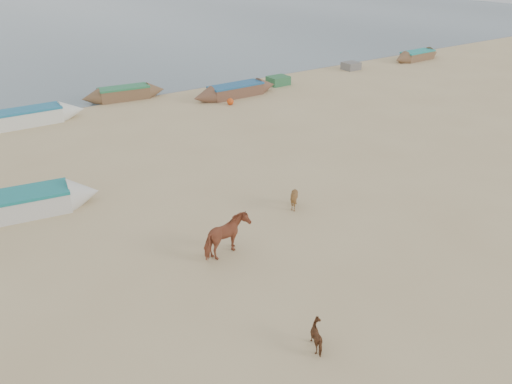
% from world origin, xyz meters
% --- Properties ---
extents(ground, '(140.00, 140.00, 0.00)m').
position_xyz_m(ground, '(0.00, 0.00, 0.00)').
color(ground, tan).
rests_on(ground, ground).
extents(cow_adult, '(1.84, 1.16, 1.44)m').
position_xyz_m(cow_adult, '(-2.38, 2.26, 0.72)').
color(cow_adult, brown).
rests_on(cow_adult, ground).
extents(calf_front, '(0.91, 0.82, 0.95)m').
position_xyz_m(calf_front, '(1.50, 3.54, 0.47)').
color(calf_front, brown).
rests_on(calf_front, ground).
extents(calf_right, '(0.65, 0.74, 0.72)m').
position_xyz_m(calf_right, '(-2.63, -2.81, 0.36)').
color(calf_right, brown).
rests_on(calf_right, ground).
extents(near_canoe, '(5.72, 2.27, 0.92)m').
position_xyz_m(near_canoe, '(-7.35, 9.16, 0.46)').
color(near_canoe, silver).
rests_on(near_canoe, ground).
extents(waterline_canoes, '(59.02, 5.21, 0.95)m').
position_xyz_m(waterline_canoes, '(-2.48, 20.15, 0.42)').
color(waterline_canoes, brown).
rests_on(waterline_canoes, ground).
extents(beach_clutter, '(41.85, 4.20, 0.64)m').
position_xyz_m(beach_clutter, '(2.68, 19.83, 0.30)').
color(beach_clutter, '#316D3E').
rests_on(beach_clutter, ground).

